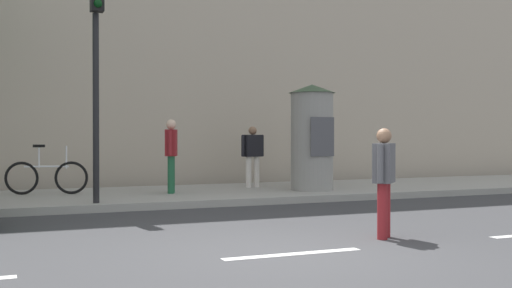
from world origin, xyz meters
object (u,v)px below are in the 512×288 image
object	(u,v)px
traffic_light	(97,48)
pedestrian_tallest	(253,152)
pedestrian_with_bag	(303,150)
pedestrian_in_dark_shirt	(171,150)
bicycle_leaning	(47,177)
pedestrian_with_backpack	(384,174)
poster_column	(312,136)

from	to	relation	value
traffic_light	pedestrian_tallest	world-z (taller)	traffic_light
pedestrian_with_bag	pedestrian_in_dark_shirt	bearing A→B (deg)	-167.88
traffic_light	bicycle_leaning	size ratio (longest dim) A/B	2.52
pedestrian_with_backpack	pedestrian_tallest	xyz separation A→B (m)	(0.91, 6.98, 0.15)
pedestrian_with_backpack	pedestrian_tallest	size ratio (longest dim) A/B	1.01
poster_column	bicycle_leaning	distance (m)	6.07
pedestrian_with_backpack	bicycle_leaning	bearing A→B (deg)	119.56
pedestrian_with_bag	bicycle_leaning	xyz separation A→B (m)	(-6.28, -0.02, -0.52)
poster_column	pedestrian_with_bag	bearing A→B (deg)	72.19
pedestrian_in_dark_shirt	pedestrian_with_bag	xyz separation A→B (m)	(3.69, 0.79, -0.06)
pedestrian_in_dark_shirt	pedestrian_tallest	bearing A→B (deg)	18.46
traffic_light	pedestrian_with_backpack	bearing A→B (deg)	-55.44
pedestrian_with_backpack	pedestrian_in_dark_shirt	xyz separation A→B (m)	(-1.37, 6.22, 0.22)
pedestrian_with_bag	bicycle_leaning	world-z (taller)	pedestrian_with_bag
poster_column	pedestrian_in_dark_shirt	xyz separation A→B (m)	(-3.28, 0.48, -0.30)
pedestrian_tallest	bicycle_leaning	size ratio (longest dim) A/B	0.88
traffic_light	poster_column	xyz separation A→B (m)	(5.13, 1.06, -1.66)
bicycle_leaning	traffic_light	bearing A→B (deg)	-72.22
pedestrian_with_backpack	bicycle_leaning	xyz separation A→B (m)	(-3.96, 6.99, -0.35)
poster_column	pedestrian_tallest	size ratio (longest dim) A/B	1.64
traffic_light	poster_column	world-z (taller)	traffic_light
pedestrian_with_bag	pedestrian_with_backpack	bearing A→B (deg)	-108.30
pedestrian_with_backpack	bicycle_leaning	world-z (taller)	pedestrian_with_backpack
pedestrian_tallest	pedestrian_with_bag	bearing A→B (deg)	1.32
poster_column	pedestrian_with_bag	xyz separation A→B (m)	(0.41, 1.28, -0.36)
pedestrian_in_dark_shirt	bicycle_leaning	distance (m)	2.76
traffic_light	bicycle_leaning	distance (m)	3.51
pedestrian_in_dark_shirt	bicycle_leaning	bearing A→B (deg)	163.46
poster_column	bicycle_leaning	world-z (taller)	poster_column
traffic_light	pedestrian_tallest	size ratio (longest dim) A/B	2.87
bicycle_leaning	poster_column	bearing A→B (deg)	-12.04
poster_column	pedestrian_tallest	xyz separation A→B (m)	(-1.00, 1.24, -0.38)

